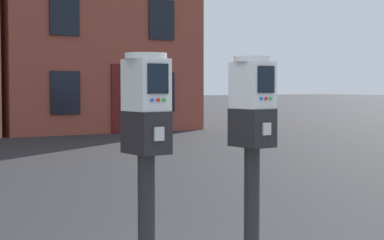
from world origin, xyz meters
The scene contains 2 objects.
parking_meter_near_kerb centered at (-0.52, -0.17, 1.15)m, with size 0.22×0.26×1.46m.
parking_meter_twin_adjacent centered at (0.17, -0.17, 1.15)m, with size 0.22×0.26×1.46m.
Camera 1 is at (-2.11, -3.07, 1.43)m, focal length 60.11 mm.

